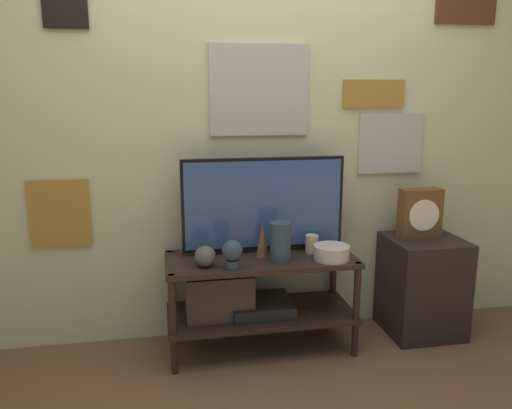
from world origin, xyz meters
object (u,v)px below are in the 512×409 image
vase_wide_bowl (332,252)px  television (264,204)px  vase_tall_ceramic (280,242)px  vase_slim_bronze (262,240)px  decorative_bust (232,252)px  vase_round_glass (205,256)px  mantel_clock (420,213)px  candle_jar (312,244)px

vase_wide_bowl → television: bearing=148.7°
vase_tall_ceramic → vase_slim_bronze: (-0.08, 0.10, -0.01)m
vase_slim_bronze → decorative_bust: bearing=-139.6°
vase_round_glass → mantel_clock: size_ratio=0.38×
vase_tall_ceramic → vase_wide_bowl: bearing=-5.1°
vase_round_glass → vase_slim_bronze: 0.36m
vase_slim_bronze → mantel_clock: mantel_clock is taller
vase_slim_bronze → mantel_clock: 1.01m
candle_jar → decorative_bust: bearing=-159.7°
vase_round_glass → decorative_bust: size_ratio=0.74×
vase_tall_ceramic → vase_round_glass: size_ratio=1.93×
candle_jar → decorative_bust: (-0.50, -0.19, 0.04)m
decorative_bust → candle_jar: bearing=20.3°
television → mantel_clock: 0.99m
vase_wide_bowl → vase_slim_bronze: (-0.38, 0.12, 0.06)m
vase_tall_ceramic → decorative_bust: vase_tall_ceramic is taller
television → vase_round_glass: size_ratio=8.21×
candle_jar → mantel_clock: bearing=2.2°
vase_tall_ceramic → candle_jar: 0.25m
candle_jar → decorative_bust: 0.54m
vase_wide_bowl → decorative_bust: size_ratio=1.29×
decorative_bust → vase_round_glass: bearing=158.3°
television → decorative_bust: size_ratio=6.09×
decorative_bust → vase_slim_bronze: bearing=40.4°
vase_slim_bronze → decorative_bust: size_ratio=1.30×
candle_jar → mantel_clock: size_ratio=0.35×
vase_wide_bowl → mantel_clock: mantel_clock is taller
television → vase_tall_ceramic: (0.06, -0.19, -0.18)m
candle_jar → television: bearing=164.6°
television → vase_slim_bronze: size_ratio=4.69×
vase_wide_bowl → candle_jar: bearing=118.5°
vase_tall_ceramic → vase_round_glass: 0.43m
vase_tall_ceramic → vase_round_glass: vase_tall_ceramic is taller
vase_slim_bronze → mantel_clock: bearing=2.4°
vase_tall_ceramic → vase_wide_bowl: size_ratio=1.10×
vase_round_glass → vase_wide_bowl: vase_round_glass is taller
vase_tall_ceramic → mantel_clock: 0.94m
vase_wide_bowl → decorative_bust: bearing=-175.3°
vase_round_glass → mantel_clock: (1.35, 0.16, 0.15)m
television → vase_slim_bronze: bearing=-104.8°
vase_wide_bowl → candle_jar: size_ratio=1.88×
candle_jar → vase_tall_ceramic: bearing=-152.8°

